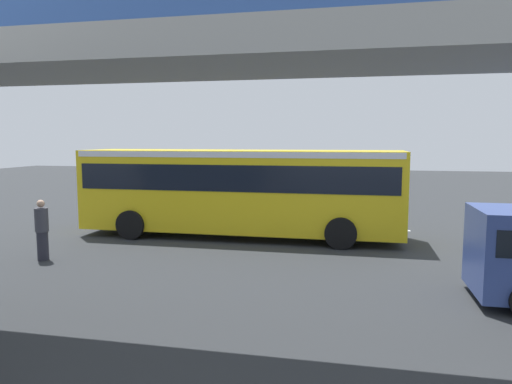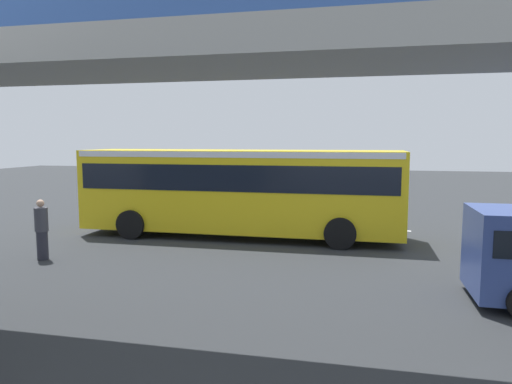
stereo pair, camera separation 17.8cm
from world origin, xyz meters
TOP-DOWN VIEW (x-y plane):
  - ground at (0.00, 0.00)m, footprint 80.00×80.00m
  - city_bus at (1.25, 0.08)m, footprint 11.54×2.85m
  - pedestrian at (6.08, 4.61)m, footprint 0.38×0.38m
  - traffic_sign at (6.16, -2.82)m, footprint 0.08×0.60m
  - lane_dash_leftmost at (-4.00, -2.32)m, footprint 2.00×0.20m
  - lane_dash_left at (0.00, -2.32)m, footprint 2.00×0.20m
  - lane_dash_centre at (4.00, -2.32)m, footprint 2.00×0.20m
  - pedestrian_overpass at (0.00, 9.33)m, footprint 28.80×2.60m

SIDE VIEW (x-z plane):
  - ground at x=0.00m, z-range 0.00..0.00m
  - lane_dash_leftmost at x=-4.00m, z-range 0.00..0.01m
  - lane_dash_left at x=0.00m, z-range 0.00..0.01m
  - lane_dash_centre at x=4.00m, z-range 0.00..0.01m
  - pedestrian at x=6.08m, z-range -0.01..1.78m
  - city_bus at x=1.25m, z-range 0.31..3.46m
  - traffic_sign at x=6.16m, z-range 0.49..3.29m
  - pedestrian_overpass at x=0.00m, z-range 1.46..7.67m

